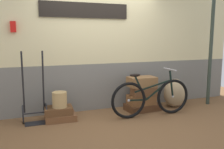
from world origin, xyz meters
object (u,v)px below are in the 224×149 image
luggage_trolley (34,107)px  burlap_sack (175,93)px  suitcase_4 (144,91)px  suitcase_5 (142,82)px  suitcase_1 (59,110)px  wicker_basket (60,100)px  suitcase_2 (142,107)px  bicycle (151,97)px  suitcase_0 (60,117)px  suitcase_3 (141,100)px

luggage_trolley → burlap_sack: 3.02m
suitcase_4 → suitcase_5: size_ratio=0.85×
suitcase_5 → burlap_sack: size_ratio=0.91×
suitcase_1 → wicker_basket: bearing=-38.9°
suitcase_2 → bicycle: 0.50m
suitcase_1 → suitcase_0: bearing=6.5°
suitcase_2 → suitcase_3: (-0.04, -0.00, 0.17)m
luggage_trolley → bicycle: 2.24m
suitcase_1 → luggage_trolley: size_ratio=0.39×
suitcase_4 → luggage_trolley: (-2.21, 0.08, -0.14)m
suitcase_1 → suitcase_5: 1.82m
suitcase_0 → suitcase_2: 1.76m
suitcase_5 → wicker_basket: suitcase_5 is taller
suitcase_2 → suitcase_4: bearing=-101.1°
suitcase_1 → wicker_basket: wicker_basket is taller
suitcase_5 → suitcase_0: bearing=179.5°
suitcase_5 → bicycle: 0.47m
suitcase_2 → suitcase_3: size_ratio=1.29×
suitcase_2 → burlap_sack: (0.81, -0.01, 0.25)m
suitcase_0 → luggage_trolley: (-0.46, 0.04, 0.22)m
suitcase_0 → suitcase_4: bearing=0.8°
suitcase_5 → bicycle: bicycle is taller
suitcase_2 → wicker_basket: 1.80m
suitcase_3 → luggage_trolley: size_ratio=0.42×
suitcase_0 → suitcase_1: (-0.03, -0.00, 0.13)m
suitcase_2 → bicycle: size_ratio=0.42×
wicker_basket → bicycle: (1.75, -0.38, -0.03)m
suitcase_4 → wicker_basket: 1.76m
suitcase_4 → suitcase_5: (-0.02, 0.05, 0.20)m
suitcase_3 → suitcase_5: bearing=39.7°
suitcase_4 → luggage_trolley: bearing=-178.3°
suitcase_3 → suitcase_4: suitcase_4 is taller
luggage_trolley → suitcase_5: bearing=-1.0°
suitcase_1 → burlap_sack: 2.60m
suitcase_0 → suitcase_2: suitcase_2 is taller
suitcase_0 → suitcase_4: suitcase_4 is taller
burlap_sack → suitcase_5: bearing=179.0°
suitcase_2 → wicker_basket: wicker_basket is taller
suitcase_1 → suitcase_4: size_ratio=1.05×
suitcase_5 → burlap_sack: bearing=-1.6°
suitcase_2 → luggage_trolley: size_ratio=0.54×
suitcase_3 → bicycle: bicycle is taller
wicker_basket → suitcase_1: bearing=136.5°
wicker_basket → burlap_sack: bearing=0.2°
suitcase_2 → luggage_trolley: (-2.22, 0.04, 0.21)m
suitcase_4 → suitcase_5: bearing=115.2°
suitcase_0 → suitcase_4: size_ratio=1.16×
suitcase_3 → suitcase_5: (0.02, 0.01, 0.39)m
burlap_sack → bicycle: bearing=-154.8°
suitcase_3 → wicker_basket: (-1.73, -0.01, 0.16)m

